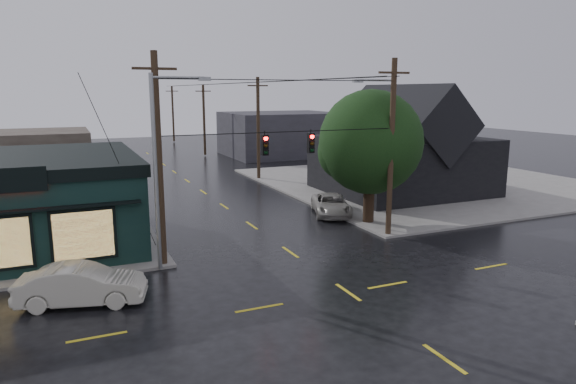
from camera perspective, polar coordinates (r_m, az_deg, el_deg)
name	(u,v)px	position (r m, az deg, el deg)	size (l,w,h in m)	color
ground_plane	(348,292)	(22.23, 6.69, -11.00)	(160.00, 160.00, 0.00)	black
sidewalk_ne	(426,182)	(49.23, 15.03, 1.08)	(28.00, 28.00, 0.15)	slate
ne_building	(403,139)	(43.26, 12.62, 5.74)	(12.60, 11.60, 8.75)	black
corner_tree	(371,142)	(32.46, 9.16, 5.47)	(6.51, 6.51, 8.35)	black
utility_pole_nw	(164,266)	(25.90, -13.59, -7.99)	(2.00, 0.32, 10.15)	#2E2314
utility_pole_ne	(388,236)	(30.76, 11.03, -4.82)	(2.00, 0.32, 10.15)	#2E2314
utility_pole_far_a	(259,179)	(49.47, -3.26, 1.41)	(2.00, 0.32, 9.65)	#2E2314
utility_pole_far_b	(205,156)	(68.37, -9.19, 3.99)	(2.00, 0.32, 9.15)	#2E2314
utility_pole_far_c	(174,142)	(87.76, -12.54, 5.42)	(2.00, 0.32, 9.15)	#2E2314
span_signal_assembly	(288,143)	(26.56, 0.01, 5.42)	(13.00, 0.48, 1.23)	black
streetlight_nw	(161,271)	(25.20, -13.98, -8.55)	(5.40, 0.30, 9.15)	gray
streetlight_ne	(388,232)	(31.58, 11.06, -4.40)	(5.40, 0.30, 9.15)	gray
bg_building_west	(26,153)	(58.10, -27.11, 3.85)	(12.00, 10.00, 4.40)	#342B26
bg_building_east	(281,134)	(68.31, -0.83, 6.48)	(14.00, 12.00, 5.60)	#2B2A2F
sedan_cream	(82,285)	(22.20, -21.95, -9.56)	(1.71, 4.90, 1.61)	#B7B4A1
suv_silver	(331,205)	(35.33, 4.81, -1.41)	(2.31, 5.00, 1.39)	#9E9A92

